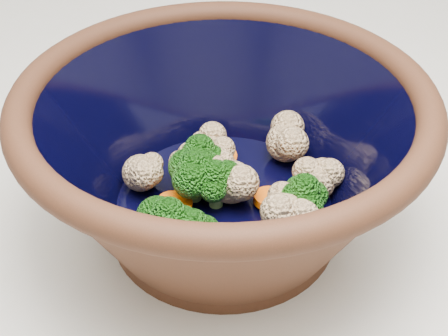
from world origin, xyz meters
TOP-DOWN VIEW (x-y plane):
  - mixing_bowl at (-0.07, 0.03)m, footprint 0.31×0.31m
  - vegetable_pile at (-0.07, 0.02)m, footprint 0.16×0.15m

SIDE VIEW (x-z plane):
  - vegetable_pile at x=-0.07m, z-range 0.93..0.98m
  - mixing_bowl at x=-0.07m, z-range 0.91..1.04m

